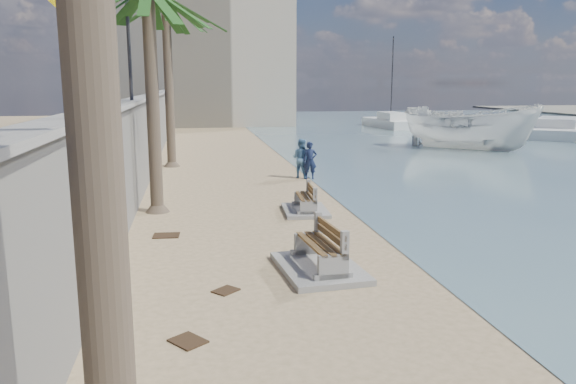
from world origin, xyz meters
TOP-DOWN VIEW (x-y plane):
  - ground_plane at (0.00, 0.00)m, footprint 140.00×140.00m
  - seawall at (-5.20, 20.00)m, footprint 0.45×70.00m
  - wall_cap at (-5.20, 20.00)m, footprint 0.80×70.00m
  - end_building at (-2.00, 52.00)m, footprint 18.00×12.00m
  - bench_near at (-0.34, 3.69)m, footprint 1.93×2.65m
  - bench_far at (0.52, 9.55)m, footprint 1.54×2.15m
  - palm_back at (-4.15, 20.86)m, footprint 5.00×5.00m
  - pedestrian_sign at (-5.00, 1.50)m, footprint 0.78×0.07m
  - streetlight at (-5.10, 12.00)m, footprint 0.28×0.28m
  - person_a at (2.02, 15.91)m, footprint 0.74×0.55m
  - person_b at (1.70, 16.30)m, footprint 1.19×1.16m
  - boat_cruiser at (14.45, 25.43)m, footprint 4.68×4.68m
  - yacht_near at (26.68, 33.67)m, footprint 10.58×11.82m
  - yacht_far at (15.56, 43.77)m, footprint 2.79×8.07m
  - sailboat_west at (17.35, 47.86)m, footprint 6.33×4.91m
  - debris_b at (-3.27, 0.59)m, footprint 0.70×0.72m
  - debris_c at (-3.89, 7.32)m, footprint 0.75×0.62m
  - debris_d at (-2.52, 2.78)m, footprint 0.62×0.62m

SIDE VIEW (x-z plane):
  - ground_plane at x=0.00m, z-range 0.00..0.00m
  - debris_b at x=-3.27m, z-range 0.00..0.03m
  - debris_c at x=-3.89m, z-range 0.00..0.03m
  - debris_d at x=-2.52m, z-range 0.00..0.03m
  - sailboat_west at x=17.35m, z-range -4.17..4.81m
  - yacht_near at x=26.68m, z-range -0.40..1.10m
  - yacht_far at x=15.56m, z-range -0.40..1.10m
  - bench_far at x=0.52m, z-range -0.05..0.81m
  - bench_near at x=-0.34m, z-range -0.07..0.98m
  - person_a at x=2.02m, z-range 0.00..1.91m
  - person_b at x=1.70m, z-range 0.00..1.95m
  - boat_cruiser at x=14.45m, z-range -0.40..3.44m
  - seawall at x=-5.20m, z-range 0.00..3.50m
  - wall_cap at x=-5.20m, z-range 3.49..3.61m
  - pedestrian_sign at x=-5.00m, z-range 3.95..6.35m
  - streetlight at x=-5.10m, z-range 4.08..9.21m
  - end_building at x=-2.00m, z-range 0.00..14.00m
  - palm_back at x=-4.15m, z-range 3.48..12.52m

